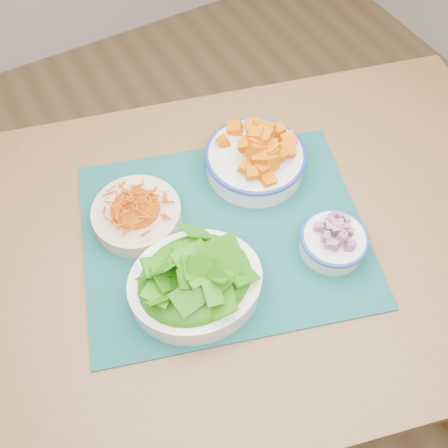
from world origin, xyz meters
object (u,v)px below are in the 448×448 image
Objects in this scene: placemat at (224,233)px; lettuce_bowl at (195,279)px; onion_bowl at (334,240)px; squash_bowl at (256,154)px; table at (252,258)px; carrot_bowl at (136,212)px.

placemat is 0.15m from lettuce_bowl.
lettuce_bowl is 0.28m from onion_bowl.
squash_bowl and lettuce_bowl have the same top height.
placemat is (-0.05, 0.03, 0.10)m from table.
lettuce_bowl is (-0.24, -0.20, 0.00)m from squash_bowl.
table is at bearing -121.41° from squash_bowl.
squash_bowl reaches higher than carrot_bowl.
placemat is at bearing -38.33° from carrot_bowl.
squash_bowl is (0.27, -0.00, 0.02)m from carrot_bowl.
onion_bowl reaches higher than placemat.
squash_bowl is at bearing 96.29° from onion_bowl.
table is 5.06× the size of lettuce_bowl.
carrot_bowl reaches higher than table.
carrot_bowl is 0.98× the size of squash_bowl.
onion_bowl is at bearing -38.98° from carrot_bowl.
squash_bowl is 1.42× the size of onion_bowl.
lettuce_bowl reaches higher than table.
onion_bowl is at bearing 1.87° from lettuce_bowl.
carrot_bowl is at bearing 109.91° from lettuce_bowl.
lettuce_bowl reaches higher than placemat.
onion_bowl is (0.03, -0.24, -0.02)m from squash_bowl.
table is 0.11m from placemat.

